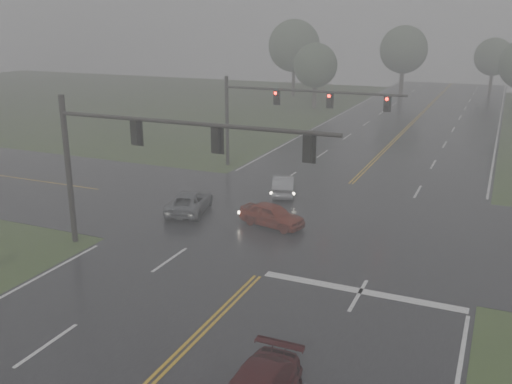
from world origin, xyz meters
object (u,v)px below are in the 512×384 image
at_px(sedan_red, 272,226).
at_px(signal_gantry_far, 279,106).
at_px(signal_gantry_near, 140,148).
at_px(sedan_silver, 283,194).
at_px(car_grey, 190,212).

relative_size(sedan_red, signal_gantry_far, 0.27).
bearing_deg(signal_gantry_far, signal_gantry_near, -89.89).
bearing_deg(signal_gantry_near, sedan_silver, 77.80).
bearing_deg(sedan_silver, signal_gantry_near, 59.09).
distance_m(car_grey, signal_gantry_far, 12.23).
xyz_separation_m(car_grey, signal_gantry_near, (1.21, -6.31, 5.24)).
bearing_deg(signal_gantry_far, car_grey, -96.02).
xyz_separation_m(sedan_silver, signal_gantry_far, (-2.59, 5.68, 4.82)).
bearing_deg(car_grey, signal_gantry_far, -109.83).
bearing_deg(signal_gantry_near, car_grey, 100.89).
bearing_deg(car_grey, sedan_red, 163.49).
relative_size(signal_gantry_near, signal_gantry_far, 1.03).
xyz_separation_m(signal_gantry_near, signal_gantry_far, (-0.03, 17.49, -0.42)).
bearing_deg(sedan_silver, car_grey, 36.90).
distance_m(sedan_red, signal_gantry_far, 13.07).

